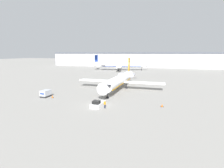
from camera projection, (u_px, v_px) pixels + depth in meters
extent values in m
plane|color=gray|center=(97.00, 106.00, 40.98)|extent=(600.00, 600.00, 0.00)
cube|color=#B2B2B7|center=(149.00, 60.00, 152.61)|extent=(180.00, 16.00, 11.61)
cube|color=#4C515B|center=(149.00, 53.00, 151.47)|extent=(180.00, 16.80, 1.20)
cylinder|color=white|center=(119.00, 80.00, 59.13)|extent=(3.24, 26.71, 3.23)
cone|color=white|center=(104.00, 88.00, 45.38)|extent=(3.23, 2.59, 3.23)
cube|color=black|center=(106.00, 85.00, 46.25)|extent=(2.75, 0.70, 0.44)
cone|color=white|center=(129.00, 75.00, 73.34)|extent=(2.91, 3.56, 2.91)
cube|color=orange|center=(119.00, 83.00, 59.32)|extent=(2.91, 24.04, 0.20)
cube|color=white|center=(144.00, 83.00, 58.05)|extent=(13.42, 3.00, 0.36)
cube|color=white|center=(98.00, 80.00, 62.97)|extent=(13.42, 3.00, 0.36)
cylinder|color=#ADADB7|center=(132.00, 75.00, 68.89)|extent=(1.68, 3.09, 1.68)
cylinder|color=#ADADB7|center=(121.00, 75.00, 70.29)|extent=(1.68, 3.09, 1.68)
cube|color=orange|center=(129.00, 64.00, 73.23)|extent=(0.24, 2.20, 5.56)
cube|color=white|center=(129.00, 57.00, 72.74)|extent=(10.01, 1.80, 0.20)
cylinder|color=black|center=(107.00, 95.00, 47.96)|extent=(0.24, 0.24, 1.60)
cylinder|color=black|center=(107.00, 97.00, 48.07)|extent=(0.80, 0.80, 0.40)
cylinder|color=black|center=(115.00, 86.00, 62.00)|extent=(0.24, 0.24, 1.60)
cylinder|color=black|center=(115.00, 87.00, 62.10)|extent=(0.80, 0.80, 0.40)
cylinder|color=black|center=(126.00, 86.00, 60.75)|extent=(0.24, 0.24, 1.60)
cylinder|color=black|center=(126.00, 88.00, 60.86)|extent=(0.80, 0.80, 0.40)
cube|color=silver|center=(98.00, 104.00, 40.76)|extent=(2.23, 4.55, 0.91)
cube|color=black|center=(96.00, 102.00, 39.68)|extent=(1.56, 1.64, 0.70)
cube|color=black|center=(101.00, 102.00, 42.83)|extent=(2.00, 0.30, 0.55)
cube|color=#232326|center=(46.00, 96.00, 49.38)|extent=(1.90, 2.80, 0.45)
cube|color=#B7BCC6|center=(46.00, 93.00, 49.21)|extent=(1.90, 2.80, 1.50)
cube|color=navy|center=(42.00, 94.00, 47.88)|extent=(1.33, 0.04, 0.36)
cube|color=#232838|center=(105.00, 106.00, 39.28)|extent=(0.32, 0.20, 0.87)
cube|color=orange|center=(105.00, 103.00, 39.14)|extent=(0.40, 0.24, 0.69)
sphere|color=tan|center=(105.00, 101.00, 39.05)|extent=(0.25, 0.25, 0.25)
cube|color=black|center=(52.00, 98.00, 48.40)|extent=(0.61, 0.61, 0.04)
cone|color=orange|center=(52.00, 96.00, 48.33)|extent=(0.44, 0.44, 0.78)
cube|color=black|center=(162.00, 107.00, 40.39)|extent=(0.65, 0.65, 0.04)
cone|color=orange|center=(162.00, 105.00, 40.33)|extent=(0.47, 0.47, 0.64)
cylinder|color=white|center=(122.00, 65.00, 123.85)|extent=(30.40, 10.35, 3.84)
cone|color=white|center=(145.00, 65.00, 122.45)|extent=(3.83, 4.41, 3.84)
cube|color=black|center=(144.00, 64.00, 122.43)|extent=(1.39, 3.34, 0.44)
cone|color=white|center=(98.00, 64.00, 125.30)|extent=(4.87, 4.29, 3.45)
cube|color=navy|center=(122.00, 66.00, 124.07)|extent=(27.36, 9.31, 0.20)
cube|color=white|center=(120.00, 65.00, 133.12)|extent=(6.28, 14.84, 0.36)
cube|color=white|center=(119.00, 67.00, 115.14)|extent=(6.28, 14.84, 0.36)
cylinder|color=#ADADB7|center=(104.00, 64.00, 127.59)|extent=(3.36, 2.61, 2.00)
cylinder|color=#ADADB7|center=(103.00, 64.00, 122.07)|extent=(3.36, 2.61, 2.00)
cube|color=navy|center=(96.00, 58.00, 124.59)|extent=(2.20, 0.71, 5.00)
cube|color=white|center=(96.00, 55.00, 124.14)|extent=(3.72, 9.18, 0.20)
cylinder|color=black|center=(142.00, 69.00, 123.18)|extent=(0.24, 0.24, 2.07)
cylinder|color=black|center=(142.00, 70.00, 123.33)|extent=(0.80, 0.80, 0.40)
cylinder|color=black|center=(118.00, 69.00, 122.10)|extent=(0.24, 0.24, 2.07)
cylinder|color=black|center=(118.00, 70.00, 122.25)|extent=(0.80, 0.80, 0.40)
cylinder|color=black|center=(119.00, 68.00, 126.99)|extent=(0.24, 0.24, 2.07)
cylinder|color=black|center=(119.00, 70.00, 127.14)|extent=(0.80, 0.80, 0.40)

